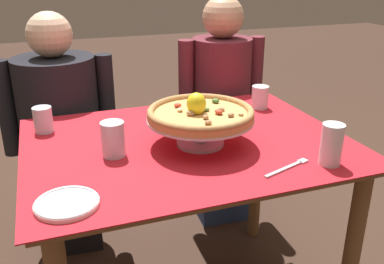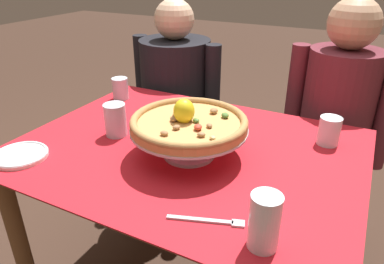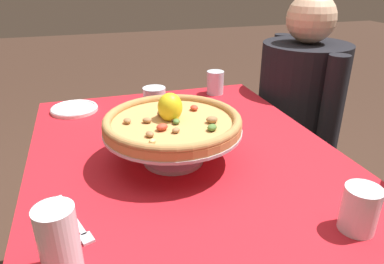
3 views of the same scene
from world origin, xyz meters
name	(u,v)px [view 3 (image 3 of 3)]	position (x,y,z in m)	size (l,w,h in m)	color
dining_table	(185,187)	(0.00, 0.00, 0.65)	(1.16, 0.89, 0.77)	brown
pizza_stand	(173,137)	(0.03, -0.04, 0.84)	(0.38, 0.38, 0.10)	#B7B7C1
pizza	(172,121)	(0.03, -0.04, 0.89)	(0.38, 0.38, 0.10)	tan
water_glass_side_left	(155,106)	(-0.28, -0.03, 0.82)	(0.08, 0.08, 0.12)	silver
water_glass_back_left	(215,84)	(-0.49, 0.28, 0.81)	(0.07, 0.07, 0.10)	silver
water_glass_front_right	(60,245)	(0.37, -0.33, 0.83)	(0.07, 0.07, 0.14)	white
water_glass_back_right	(359,211)	(0.43, 0.25, 0.81)	(0.07, 0.07, 0.10)	white
side_plate	(74,109)	(-0.45, -0.31, 0.78)	(0.17, 0.17, 0.02)	white
dinner_fork	(75,221)	(0.23, -0.32, 0.77)	(0.19, 0.08, 0.01)	#B7B7C1
diner_left	(297,127)	(-0.42, 0.66, 0.58)	(0.53, 0.40, 1.18)	black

